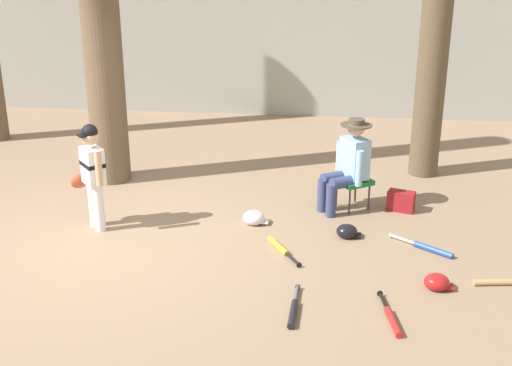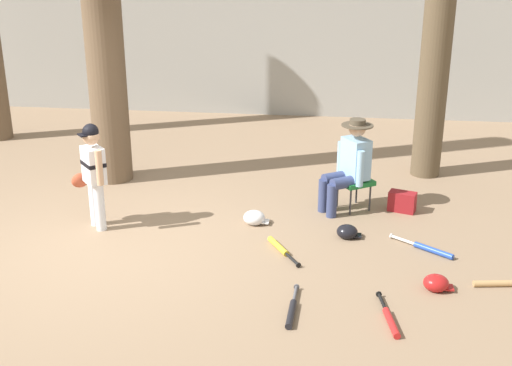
# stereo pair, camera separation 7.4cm
# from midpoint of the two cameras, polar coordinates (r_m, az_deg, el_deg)

# --- Properties ---
(ground_plane) EXTENTS (60.00, 60.00, 0.00)m
(ground_plane) POSITION_cam_midpoint_polar(r_m,az_deg,el_deg) (7.74, -12.73, -5.62)
(ground_plane) COLOR #897056
(concrete_back_wall) EXTENTS (18.00, 0.36, 2.81)m
(concrete_back_wall) POSITION_cam_midpoint_polar(r_m,az_deg,el_deg) (13.36, -3.87, 12.10)
(concrete_back_wall) COLOR #9E9E99
(concrete_back_wall) RESTS_ON ground
(tree_behind_spectator) EXTENTS (0.60, 0.60, 4.44)m
(tree_behind_spectator) POSITION_cam_midpoint_polar(r_m,az_deg,el_deg) (9.78, 15.49, 11.46)
(tree_behind_spectator) COLOR brown
(tree_behind_spectator) RESTS_ON ground
(young_ballplayer) EXTENTS (0.55, 0.47, 1.31)m
(young_ballplayer) POSITION_cam_midpoint_polar(r_m,az_deg,el_deg) (8.07, -13.60, 1.15)
(young_ballplayer) COLOR white
(young_ballplayer) RESTS_ON ground
(folding_stool) EXTENTS (0.55, 0.55, 0.41)m
(folding_stool) POSITION_cam_midpoint_polar(r_m,az_deg,el_deg) (8.62, 8.69, 0.06)
(folding_stool) COLOR #196B2D
(folding_stool) RESTS_ON ground
(seated_spectator) EXTENTS (0.65, 0.59, 1.20)m
(seated_spectator) POSITION_cam_midpoint_polar(r_m,az_deg,el_deg) (8.48, 8.25, 1.70)
(seated_spectator) COLOR navy
(seated_spectator) RESTS_ON ground
(handbag_beside_stool) EXTENTS (0.38, 0.27, 0.26)m
(handbag_beside_stool) POSITION_cam_midpoint_polar(r_m,az_deg,el_deg) (8.74, 12.69, -1.57)
(handbag_beside_stool) COLOR maroon
(handbag_beside_stool) RESTS_ON ground
(bat_yellow_trainer) EXTENTS (0.43, 0.66, 0.07)m
(bat_yellow_trainer) POSITION_cam_midpoint_polar(r_m,az_deg,el_deg) (7.52, 2.39, -5.62)
(bat_yellow_trainer) COLOR yellow
(bat_yellow_trainer) RESTS_ON ground
(bat_blue_youth) EXTENTS (0.68, 0.53, 0.07)m
(bat_blue_youth) POSITION_cam_midpoint_polar(r_m,az_deg,el_deg) (7.75, 14.88, -5.49)
(bat_blue_youth) COLOR #2347AD
(bat_blue_youth) RESTS_ON ground
(bat_wood_tan) EXTENTS (0.83, 0.19, 0.07)m
(bat_wood_tan) POSITION_cam_midpoint_polar(r_m,az_deg,el_deg) (7.26, 20.81, -8.06)
(bat_wood_tan) COLOR tan
(bat_wood_tan) RESTS_ON ground
(bat_red_barrel) EXTENTS (0.19, 0.74, 0.07)m
(bat_red_barrel) POSITION_cam_midpoint_polar(r_m,az_deg,el_deg) (6.34, 11.76, -11.40)
(bat_red_barrel) COLOR red
(bat_red_barrel) RESTS_ON ground
(bat_black_composite) EXTENTS (0.08, 0.75, 0.07)m
(bat_black_composite) POSITION_cam_midpoint_polar(r_m,az_deg,el_deg) (6.35, 3.43, -10.91)
(bat_black_composite) COLOR black
(bat_black_composite) RESTS_ON ground
(batting_helmet_black) EXTENTS (0.29, 0.23, 0.17)m
(batting_helmet_black) POSITION_cam_midpoint_polar(r_m,az_deg,el_deg) (7.89, 8.12, -4.18)
(batting_helmet_black) COLOR black
(batting_helmet_black) RESTS_ON ground
(batting_helmet_red) EXTENTS (0.30, 0.23, 0.17)m
(batting_helmet_red) POSITION_cam_midpoint_polar(r_m,az_deg,el_deg) (6.96, 15.54, -8.29)
(batting_helmet_red) COLOR #A81919
(batting_helmet_red) RESTS_ON ground
(batting_helmet_white) EXTENTS (0.32, 0.25, 0.18)m
(batting_helmet_white) POSITION_cam_midpoint_polar(r_m,az_deg,el_deg) (8.18, 0.12, -3.01)
(batting_helmet_white) COLOR silver
(batting_helmet_white) RESTS_ON ground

